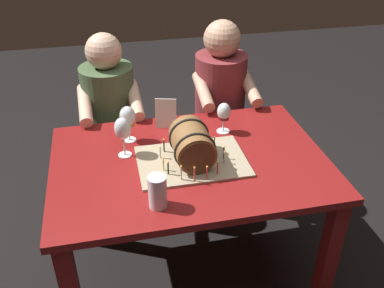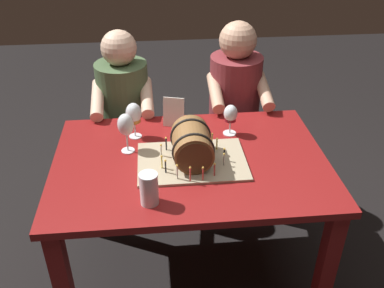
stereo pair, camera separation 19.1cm
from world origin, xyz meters
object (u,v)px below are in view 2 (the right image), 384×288
Objects in this scene: wine_glass_amber at (134,115)px; person_seated_left at (127,132)px; beer_pint at (149,190)px; person_seated_right at (233,124)px; menu_card at (174,112)px; barrel_cake at (192,148)px; wine_glass_red at (231,115)px; dining_table at (190,179)px; wine_glass_empty at (126,125)px.

person_seated_left is at bearing 99.98° from wine_glass_amber.
beer_pint is 0.12× the size of person_seated_right.
beer_pint is 0.64m from menu_card.
wine_glass_red is (0.22, 0.24, 0.03)m from barrel_cake.
person_seated_right is (0.59, 0.44, -0.33)m from wine_glass_amber.
dining_table is 2.56× the size of barrel_cake.
person_seated_left is at bearing -179.98° from person_seated_right.
dining_table is 0.76m from person_seated_left.
wine_glass_red is at bearing -1.98° from wine_glass_amber.
beer_pint reaches higher than dining_table.
wine_glass_amber reaches higher than menu_card.
barrel_cake reaches higher than wine_glass_red.
menu_card reaches higher than beer_pint.
wine_glass_empty is 0.17× the size of person_seated_right.
wine_glass_amber is 1.33× the size of beer_pint.
person_seated_left is 0.97× the size of person_seated_right.
wine_glass_empty is 0.42m from beer_pint.
wine_glass_empty is at bearing -120.93° from menu_card.
barrel_cake is at bearing 53.80° from beer_pint.
wine_glass_empty is 1.42× the size of beer_pint.
wine_glass_amber is at bearing 178.02° from wine_glass_red.
wine_glass_red is 0.57m from person_seated_right.
barrel_cake is at bearing -132.01° from wine_glass_red.
wine_glass_empty is at bearing 104.08° from beer_pint.
barrel_cake is at bearing -78.18° from dining_table.
beer_pint is 1.02m from person_seated_left.
beer_pint is at bearing -123.04° from dining_table.
menu_card is at bearing 24.61° from wine_glass_amber.
barrel_cake is 0.34m from beer_pint.
wine_glass_red is at bearing -39.21° from person_seated_left.
menu_card is (-0.06, 0.33, 0.20)m from dining_table.
dining_table is 7.89× the size of wine_glass_red.
person_seated_left is at bearing 98.42° from beer_pint.
person_seated_right reaches higher than menu_card.
person_seated_left reaches higher than menu_card.
dining_table is 0.42m from wine_glass_amber.
person_seated_right is at bearing 63.48° from dining_table.
wine_glass_empty reaches higher than menu_card.
menu_card is 0.13× the size of person_seated_right.
menu_card is (0.20, 0.09, -0.05)m from wine_glass_amber.
wine_glass_amber is 0.81m from person_seated_right.
dining_table is 0.38m from menu_card.
wine_glass_amber is (-0.26, 0.26, 0.04)m from barrel_cake.
barrel_cake is (0.01, -0.03, 0.20)m from dining_table.
wine_glass_empty is 0.68m from person_seated_left.
wine_glass_empty is (-0.29, 0.10, 0.26)m from dining_table.
person_seated_right is at bearing 42.32° from wine_glass_empty.
wine_glass_amber is at bearing 135.54° from barrel_cake.
dining_table is 6.40× the size of wine_glass_empty.
beer_pint is (0.07, -0.53, -0.06)m from wine_glass_amber.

